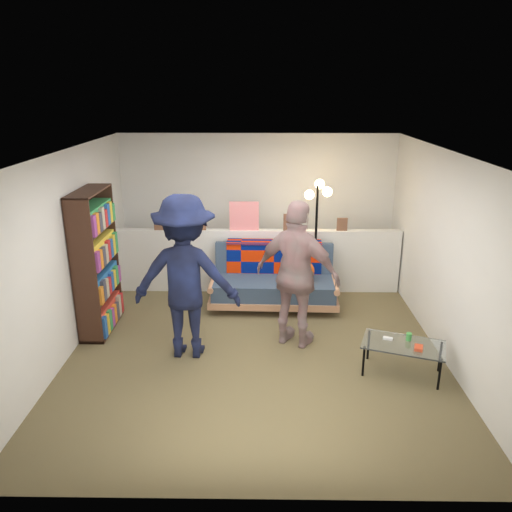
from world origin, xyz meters
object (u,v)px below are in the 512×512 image
at_px(bookshelf, 96,267).
at_px(person_left, 186,277).
at_px(person_right, 297,275).
at_px(coffee_table, 404,346).
at_px(futon_sofa, 275,281).
at_px(floor_lamp, 317,215).

height_order(bookshelf, person_left, person_left).
bearing_deg(person_right, coffee_table, 176.24).
xyz_separation_m(futon_sofa, bookshelf, (-2.35, -0.80, 0.51)).
bearing_deg(bookshelf, person_left, -26.78).
relative_size(coffee_table, floor_lamp, 0.56).
xyz_separation_m(bookshelf, person_right, (2.59, -0.39, 0.04)).
distance_m(bookshelf, person_left, 1.42).
height_order(futon_sofa, floor_lamp, floor_lamp).
distance_m(futon_sofa, person_left, 1.90).
relative_size(bookshelf, person_left, 0.96).
height_order(bookshelf, floor_lamp, bookshelf).
bearing_deg(bookshelf, floor_lamp, 22.11).
bearing_deg(futon_sofa, coffee_table, -53.44).
bearing_deg(coffee_table, person_right, 149.08).
bearing_deg(person_right, futon_sofa, -51.47).
height_order(coffee_table, person_left, person_left).
bearing_deg(futon_sofa, bookshelf, -161.09).
relative_size(bookshelf, person_right, 1.02).
bearing_deg(person_left, futon_sofa, -123.75).
distance_m(bookshelf, coffee_table, 3.94).
distance_m(coffee_table, person_left, 2.60).
relative_size(coffee_table, person_left, 0.51).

